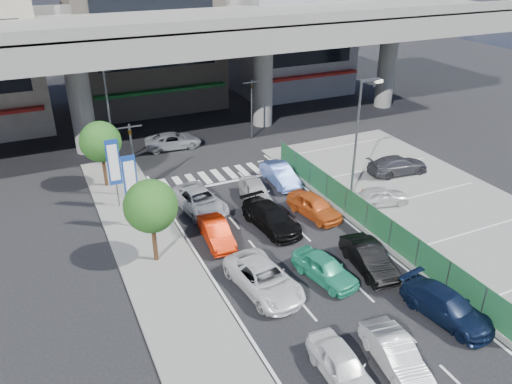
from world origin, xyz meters
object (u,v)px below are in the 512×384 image
traffic_light_left (131,143)px  crossing_wagon_silver (173,141)px  minivan_navy_back (447,306)px  taxi_orange_left (216,232)px  street_lamp_left (110,105)px  taxi_orange_right (314,206)px  tree_far (100,142)px  taxi_teal_mid (325,268)px  sedan_white_mid_left (264,279)px  parked_sedan_white (381,196)px  signboard_far (114,164)px  traffic_light_right (252,95)px  wagon_silver_front_left (199,200)px  hatch_white_back_mid (395,354)px  traffic_cone (362,192)px  tree_near (151,206)px  hatch_black_mid_right (369,258)px  sedan_black_mid (271,217)px  sedan_white_front_mid (256,192)px  kei_truck_front_right (280,174)px  signboard_near (131,182)px  van_white_back_left (342,366)px  parked_sedan_dgrey (398,165)px  street_lamp_right (359,129)px

traffic_light_left → crossing_wagon_silver: size_ratio=1.12×
minivan_navy_back → taxi_orange_left: minivan_navy_back is taller
street_lamp_left → taxi_orange_right: 16.89m
tree_far → taxi_teal_mid: bearing=-62.4°
sedan_white_mid_left → parked_sedan_white: bearing=17.6°
signboard_far → sedan_white_mid_left: 12.86m
traffic_light_right → wagon_silver_front_left: (-8.47, -10.51, -3.25)m
taxi_orange_left → taxi_orange_right: bearing=6.5°
taxi_teal_mid → hatch_white_back_mid: bearing=-107.3°
wagon_silver_front_left → traffic_cone: size_ratio=7.24×
taxi_teal_mid → taxi_orange_left: 6.78m
tree_near → taxi_orange_right: tree_near is taller
hatch_black_mid_right → sedan_black_mid: bearing=122.0°
sedan_white_front_mid → wagon_silver_front_left: bearing=-177.4°
kei_truck_front_right → minivan_navy_back: bearing=-86.9°
kei_truck_front_right → street_lamp_left: bearing=142.4°
hatch_white_back_mid → minivan_navy_back: size_ratio=0.86×
sedan_black_mid → kei_truck_front_right: same height
sedan_white_front_mid → kei_truck_front_right: bearing=42.1°
tree_far → sedan_white_mid_left: tree_far is taller
sedan_white_front_mid → kei_truck_front_right: (2.73, 1.79, 0.00)m
hatch_black_mid_right → crossing_wagon_silver: 21.57m
taxi_orange_left → wagon_silver_front_left: wagon_silver_front_left is taller
sedan_white_mid_left → traffic_cone: sedan_white_mid_left is taller
traffic_light_left → sedan_white_mid_left: bearing=-75.1°
taxi_orange_left → kei_truck_front_right: 8.77m
signboard_near → hatch_black_mid_right: signboard_near is taller
taxi_orange_right → traffic_cone: bearing=0.1°
parked_sedan_white → traffic_cone: 1.52m
tree_near → hatch_black_mid_right: bearing=-28.5°
van_white_back_left → wagon_silver_front_left: wagon_silver_front_left is taller
parked_sedan_white → parked_sedan_dgrey: (4.22, 3.46, 0.05)m
van_white_back_left → tree_near: bearing=114.9°
minivan_navy_back → hatch_black_mid_right: hatch_black_mid_right is taller
signboard_near → van_white_back_left: (4.76, -15.03, -2.41)m
street_lamp_left → sedan_white_mid_left: bearing=-79.4°
hatch_black_mid_right → sedan_white_front_mid: 9.72m
signboard_far → taxi_orange_left: size_ratio=1.23×
traffic_light_right → parked_sedan_dgrey: bearing=-59.6°
traffic_light_right → parked_sedan_white: bearing=-80.6°
hatch_white_back_mid → sedan_white_front_mid: (0.98, 15.50, 0.05)m
traffic_light_right → street_lamp_right: (1.67, -13.00, 0.83)m
hatch_white_back_mid → signboard_far: bearing=119.7°
tree_far → traffic_cone: bearing=-30.2°
sedan_black_mid → hatch_black_mid_right: bearing=-72.2°
sedan_white_mid_left → signboard_near: bearing=110.2°
traffic_light_left → signboard_far: size_ratio=1.11×
traffic_light_right → sedan_black_mid: 15.69m
taxi_orange_right → minivan_navy_back: bearing=-97.6°
van_white_back_left → parked_sedan_white: bearing=49.4°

